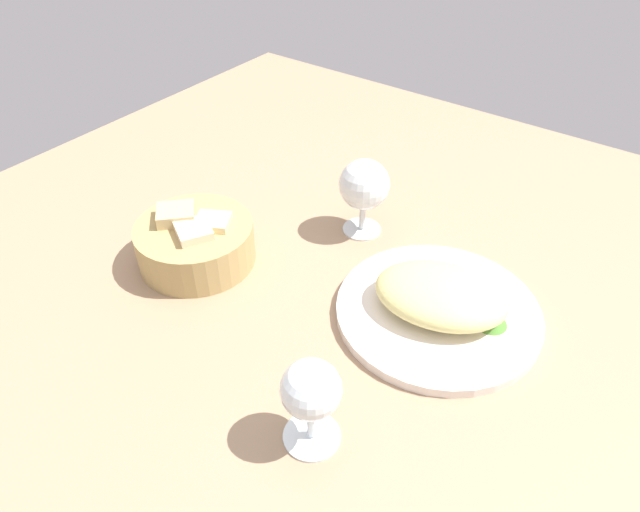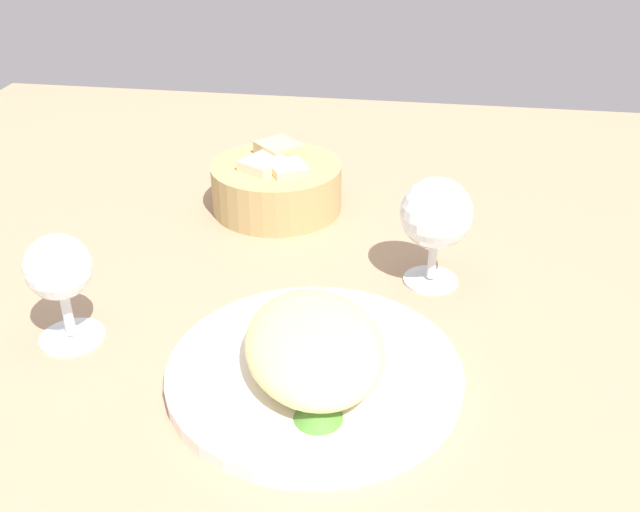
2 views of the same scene
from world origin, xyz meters
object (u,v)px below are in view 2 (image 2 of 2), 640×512
(bread_basket, at_px, (277,184))
(wine_glass_far, at_px, (59,274))
(plate, at_px, (314,372))
(wine_glass_near, at_px, (436,217))

(bread_basket, bearing_deg, wine_glass_far, 155.92)
(plate, height_order, bread_basket, bread_basket)
(bread_basket, bearing_deg, wine_glass_near, -127.11)
(plate, xyz_separation_m, wine_glass_far, (0.02, 0.25, 0.07))
(bread_basket, xyz_separation_m, wine_glass_far, (-0.33, 0.15, 0.04))
(wine_glass_near, bearing_deg, wine_glass_far, 114.89)
(wine_glass_far, bearing_deg, bread_basket, -24.08)
(bread_basket, relative_size, wine_glass_near, 1.38)
(bread_basket, height_order, wine_glass_near, wine_glass_near)
(wine_glass_far, bearing_deg, plate, -95.60)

